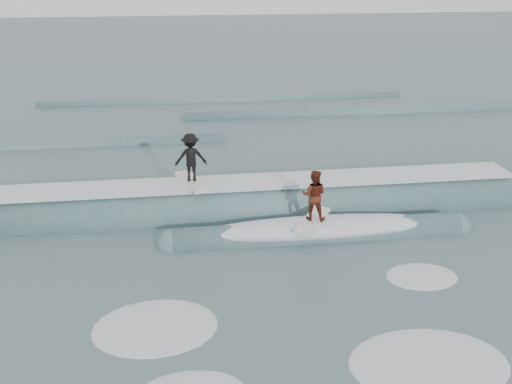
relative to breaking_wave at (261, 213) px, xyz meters
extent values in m
plane|color=#395053|center=(-0.27, -5.34, -0.05)|extent=(160.00, 160.00, 0.00)
cylinder|color=#3B5F64|center=(-0.27, 0.33, -0.05)|extent=(20.53, 1.98, 1.98)
cylinder|color=#3B5F64|center=(1.53, -1.87, -0.05)|extent=(9.00, 1.02, 1.02)
sphere|color=#3B5F64|center=(-2.97, -1.87, -0.05)|extent=(1.02, 1.02, 1.02)
sphere|color=#3B5F64|center=(6.03, -1.87, -0.05)|extent=(1.02, 1.02, 1.02)
cube|color=white|center=(-0.27, 0.33, 1.01)|extent=(18.00, 1.30, 0.14)
ellipsoid|color=white|center=(1.53, -1.87, 0.25)|extent=(7.60, 1.30, 0.60)
cube|color=silver|center=(-2.27, 0.33, 1.13)|extent=(1.16, 2.07, 0.10)
imported|color=black|center=(-2.27, 0.33, 1.98)|extent=(1.05, 0.63, 1.60)
cube|color=silver|center=(1.33, -1.87, 0.51)|extent=(1.50, 2.00, 0.10)
imported|color=#4F1B0E|center=(1.33, -1.87, 1.35)|extent=(0.92, 0.82, 1.58)
ellipsoid|color=white|center=(2.44, -8.09, -0.05)|extent=(3.04, 2.07, 0.10)
ellipsoid|color=white|center=(-3.38, -5.98, -0.05)|extent=(3.38, 2.30, 0.10)
ellipsoid|color=white|center=(3.74, -4.63, -0.05)|extent=(1.98, 1.35, 0.10)
cylinder|color=#3B5F64|center=(8.64, 12.66, -0.05)|extent=(22.00, 0.80, 0.80)
cylinder|color=#3B5F64|center=(0.17, 16.66, -0.05)|extent=(22.00, 0.60, 0.60)
camera|label=1|loc=(-2.55, -17.36, 7.94)|focal=40.00mm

